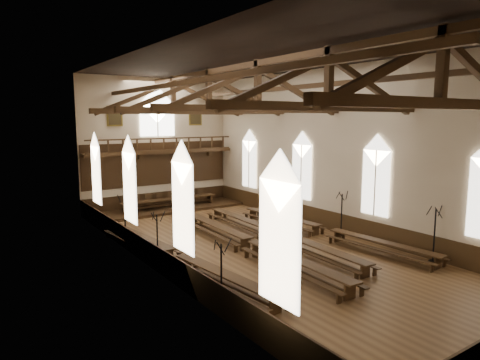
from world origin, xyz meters
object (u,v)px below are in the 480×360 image
at_px(refectory_row_a, 176,256).
at_px(candelabrum_left_mid, 158,248).
at_px(refectory_row_c, 275,233).
at_px(dais, 170,209).
at_px(refectory_row_d, 326,230).
at_px(candelabrum_right_far, 266,203).
at_px(candelabrum_left_far, 125,228).
at_px(refectory_row_b, 251,243).
at_px(candelabrum_right_near, 434,246).
at_px(candelabrum_right_mid, 341,222).
at_px(high_table, 170,200).
at_px(candelabrum_left_near, 221,287).

height_order(refectory_row_a, candelabrum_left_mid, candelabrum_left_mid).
xyz_separation_m(refectory_row_c, dais, (-1.31, 11.10, -0.40)).
xyz_separation_m(refectory_row_a, dais, (5.11, 11.64, -0.40)).
height_order(refectory_row_d, candelabrum_right_far, candelabrum_right_far).
height_order(refectory_row_a, candelabrum_left_far, candelabrum_left_far).
xyz_separation_m(refectory_row_c, candelabrum_left_far, (-7.04, 4.64, 0.33)).
distance_m(refectory_row_b, refectory_row_d, 5.17).
bearing_deg(candelabrum_right_near, refectory_row_a, 147.87).
bearing_deg(candelabrum_right_near, candelabrum_right_mid, 90.00).
height_order(candelabrum_left_far, candelabrum_right_mid, candelabrum_left_far).
distance_m(refectory_row_c, candelabrum_left_far, 8.44).
bearing_deg(refectory_row_b, candelabrum_right_far, 47.49).
xyz_separation_m(candelabrum_left_mid, candelabrum_right_mid, (11.10, -1.39, 0.03)).
height_order(refectory_row_c, dais, refectory_row_c).
distance_m(candelabrum_left_mid, candelabrum_right_mid, 11.19).
bearing_deg(refectory_row_c, candelabrum_left_mid, 178.70).
distance_m(high_table, candelabrum_left_far, 8.63).
xyz_separation_m(candelabrum_left_far, candelabrum_right_far, (11.10, 1.38, -0.05)).
height_order(refectory_row_a, refectory_row_d, refectory_row_a).
xyz_separation_m(refectory_row_d, candelabrum_right_far, (1.21, 7.22, 0.29)).
height_order(candelabrum_left_mid, candelabrum_right_far, candelabrum_right_far).
xyz_separation_m(candelabrum_left_mid, candelabrum_right_near, (11.10, -7.28, 0.07)).
bearing_deg(refectory_row_c, dais, 96.73).
relative_size(refectory_row_b, high_table, 1.90).
bearing_deg(dais, candelabrum_left_mid, -117.62).
height_order(refectory_row_b, candelabrum_right_mid, candelabrum_right_mid).
relative_size(dais, candelabrum_left_near, 4.41).
bearing_deg(refectory_row_a, refectory_row_d, -4.06).
height_order(refectory_row_a, candelabrum_right_near, candelabrum_right_near).
bearing_deg(refectory_row_a, candelabrum_left_far, 96.83).
distance_m(refectory_row_a, candelabrum_left_near, 5.12).
xyz_separation_m(high_table, candelabrum_left_far, (-5.73, -6.46, 0.03)).
relative_size(candelabrum_left_near, candelabrum_left_mid, 1.00).
relative_size(refectory_row_b, candelabrum_left_far, 5.24).
height_order(dais, high_table, high_table).
distance_m(refectory_row_d, candelabrum_left_mid, 9.98).
distance_m(refectory_row_a, high_table, 12.72).
bearing_deg(candelabrum_left_mid, refectory_row_b, -13.09).
bearing_deg(high_table, candelabrum_left_far, -131.55).
distance_m(dais, candelabrum_right_far, 7.43).
distance_m(high_table, candelabrum_right_far, 7.40).
height_order(refectory_row_c, candelabrum_left_mid, candelabrum_left_mid).
bearing_deg(refectory_row_d, candelabrum_left_mid, 172.18).
distance_m(candelabrum_left_near, candelabrum_right_mid, 11.93).
xyz_separation_m(dais, candelabrum_right_near, (5.37, -18.22, 0.75)).
xyz_separation_m(refectory_row_b, dais, (1.01, 12.04, -0.44)).
bearing_deg(candelabrum_right_mid, high_table, 113.54).
bearing_deg(dais, candelabrum_right_near, -73.57).
distance_m(candelabrum_left_mid, candelabrum_right_near, 13.27).
bearing_deg(refectory_row_c, candelabrum_right_far, 55.99).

